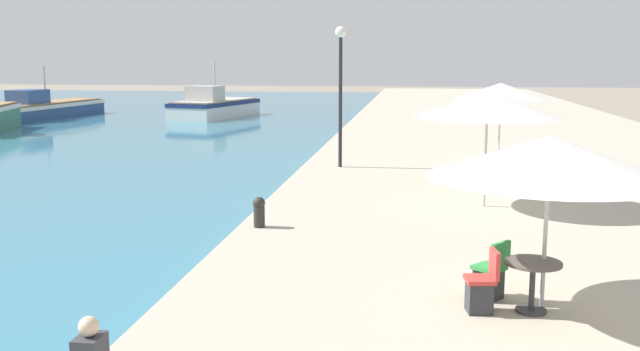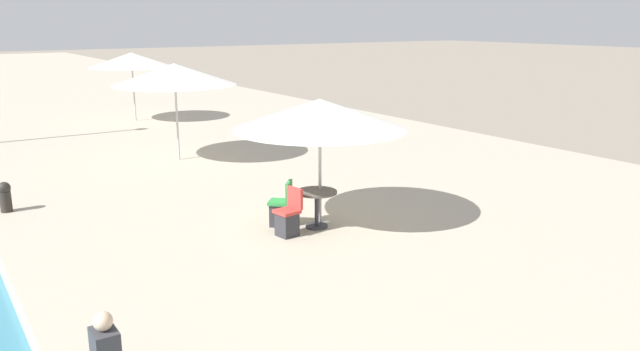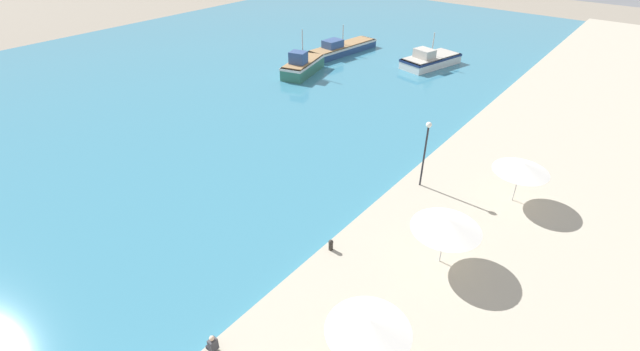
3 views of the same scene
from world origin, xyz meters
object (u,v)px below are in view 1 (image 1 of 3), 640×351
(cafe_umbrella_white, at_px, (488,105))
(cafe_chair_left, at_px, (490,278))
(mooring_bollard, at_px, (259,211))
(fishing_boat_far, at_px, (214,106))
(cafe_table, at_px, (533,276))
(cafe_chair_right, at_px, (481,290))
(fishing_boat_mid, at_px, (45,108))
(cafe_umbrella_pink, at_px, (549,157))
(cafe_umbrella_striped, at_px, (501,91))
(lamppost, at_px, (341,72))

(cafe_umbrella_white, xyz_separation_m, cafe_chair_left, (-0.52, -6.86, -2.15))
(mooring_bollard, bearing_deg, fishing_boat_far, 107.69)
(cafe_table, bearing_deg, cafe_chair_right, -171.42)
(fishing_boat_mid, height_order, cafe_chair_right, fishing_boat_mid)
(cafe_chair_left, xyz_separation_m, cafe_chair_right, (-0.18, -0.59, 0.00))
(fishing_boat_mid, xyz_separation_m, cafe_chair_left, (25.76, -34.10, 0.11))
(fishing_boat_mid, height_order, cafe_table, fishing_boat_mid)
(fishing_boat_far, height_order, cafe_umbrella_pink, fishing_boat_far)
(cafe_chair_right, bearing_deg, cafe_table, -90.00)
(cafe_umbrella_pink, height_order, cafe_table, cafe_umbrella_pink)
(cafe_table, height_order, cafe_chair_left, cafe_chair_left)
(fishing_boat_mid, xyz_separation_m, cafe_chair_right, (25.58, -34.70, 0.11))
(fishing_boat_mid, relative_size, cafe_umbrella_striped, 3.27)
(cafe_chair_left, bearing_deg, mooring_bollard, 90.08)
(fishing_boat_mid, xyz_separation_m, lamppost, (22.14, -21.46, 2.88))
(fishing_boat_mid, relative_size, cafe_umbrella_white, 3.08)
(cafe_umbrella_white, bearing_deg, fishing_boat_mid, 133.97)
(fishing_boat_far, xyz_separation_m, cafe_table, (15.35, -37.06, 0.25))
(mooring_bollard, bearing_deg, cafe_chair_right, -47.31)
(fishing_boat_far, xyz_separation_m, cafe_umbrella_pink, (15.52, -36.93, 1.93))
(cafe_table, bearing_deg, cafe_umbrella_white, 90.11)
(cafe_umbrella_striped, relative_size, cafe_table, 4.10)
(fishing_boat_far, distance_m, cafe_chair_left, 39.46)
(fishing_boat_far, relative_size, cafe_umbrella_striped, 2.44)
(cafe_umbrella_white, xyz_separation_m, cafe_table, (0.01, -7.34, -1.94))
(cafe_umbrella_pink, height_order, cafe_chair_right, cafe_umbrella_pink)
(cafe_table, bearing_deg, cafe_umbrella_striped, 85.60)
(lamppost, bearing_deg, mooring_bollard, -95.33)
(cafe_chair_left, bearing_deg, cafe_chair_right, -154.58)
(fishing_boat_far, bearing_deg, lamppost, -50.82)
(mooring_bollard, bearing_deg, fishing_boat_mid, 125.34)
(cafe_table, relative_size, mooring_bollard, 1.22)
(fishing_boat_mid, relative_size, cafe_table, 13.42)
(cafe_umbrella_white, bearing_deg, cafe_table, -89.89)
(cafe_umbrella_pink, height_order, lamppost, lamppost)
(cafe_umbrella_striped, height_order, cafe_chair_right, cafe_umbrella_striped)
(cafe_umbrella_pink, distance_m, cafe_umbrella_white, 7.22)
(mooring_bollard, bearing_deg, cafe_umbrella_white, 29.91)
(cafe_umbrella_white, bearing_deg, fishing_boat_far, 117.29)
(fishing_boat_mid, distance_m, cafe_table, 43.45)
(cafe_table, relative_size, cafe_chair_right, 0.88)
(fishing_boat_far, bearing_deg, mooring_bollard, -58.19)
(fishing_boat_far, height_order, cafe_chair_left, fishing_boat_far)
(mooring_bollard, distance_m, lamppost, 9.09)
(fishing_boat_far, bearing_deg, cafe_umbrella_striped, -38.79)
(lamppost, bearing_deg, fishing_boat_mid, 135.89)
(fishing_boat_far, relative_size, cafe_chair_right, 8.79)
(fishing_boat_far, relative_size, cafe_umbrella_white, 2.29)
(mooring_bollard, bearing_deg, cafe_chair_left, -42.17)
(cafe_umbrella_striped, bearing_deg, fishing_boat_mid, 144.80)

